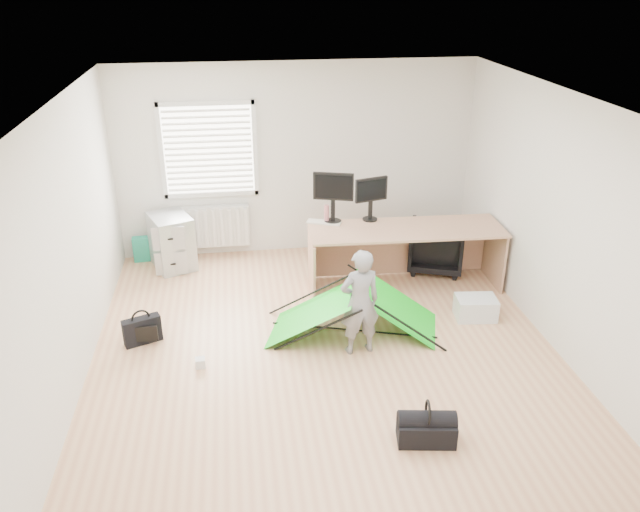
{
  "coord_description": "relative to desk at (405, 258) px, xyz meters",
  "views": [
    {
      "loc": [
        -0.87,
        -5.69,
        3.82
      ],
      "look_at": [
        0.0,
        0.4,
        0.95
      ],
      "focal_mm": 35.0,
      "sensor_mm": 36.0,
      "label": 1
    }
  ],
  "objects": [
    {
      "name": "radiator",
      "position": [
        -2.43,
        1.35,
        0.03
      ],
      "size": [
        1.0,
        0.12,
        0.6
      ],
      "primitive_type": "cube",
      "color": "silver",
      "rests_on": "back_wall"
    },
    {
      "name": "monitor_right",
      "position": [
        -0.4,
        0.34,
        0.63
      ],
      "size": [
        0.45,
        0.21,
        0.42
      ],
      "primitive_type": "cube",
      "rotation": [
        0.0,
        0.0,
        0.27
      ],
      "color": "black",
      "rests_on": "desk"
    },
    {
      "name": "office_chair",
      "position": [
        0.57,
        0.46,
        -0.08
      ],
      "size": [
        0.92,
        0.93,
        0.67
      ],
      "primitive_type": "imported",
      "rotation": [
        0.0,
        0.0,
        2.8
      ],
      "color": "black",
      "rests_on": "ground"
    },
    {
      "name": "person",
      "position": [
        -0.87,
        -1.39,
        0.19
      ],
      "size": [
        0.48,
        0.35,
        1.21
      ],
      "primitive_type": "imported",
      "rotation": [
        0.0,
        0.0,
        3.29
      ],
      "color": "gray",
      "rests_on": "ground"
    },
    {
      "name": "window",
      "position": [
        -2.43,
        1.39,
        1.13
      ],
      "size": [
        1.2,
        0.06,
        1.2
      ],
      "primitive_type": "cube",
      "color": "silver",
      "rests_on": "back_wall"
    },
    {
      "name": "desk",
      "position": [
        0.0,
        0.0,
        0.0
      ],
      "size": [
        2.47,
        0.87,
        0.83
      ],
      "primitive_type": "cube",
      "rotation": [
        0.0,
        0.0,
        -0.04
      ],
      "color": "tan",
      "rests_on": "ground"
    },
    {
      "name": "thermos",
      "position": [
        -0.96,
        0.36,
        0.53
      ],
      "size": [
        0.07,
        0.07,
        0.23
      ],
      "primitive_type": "cylinder",
      "rotation": [
        0.0,
        0.0,
        -0.1
      ],
      "color": "#B66667",
      "rests_on": "desk"
    },
    {
      "name": "duffel_bag",
      "position": [
        -0.56,
        -2.87,
        -0.31
      ],
      "size": [
        0.54,
        0.33,
        0.22
      ],
      "primitive_type": "cube",
      "rotation": [
        0.0,
        0.0,
        -0.15
      ],
      "color": "black",
      "rests_on": "ground"
    },
    {
      "name": "monitor_left",
      "position": [
        -0.89,
        0.33,
        0.66
      ],
      "size": [
        0.52,
        0.25,
        0.49
      ],
      "primitive_type": "cube",
      "rotation": [
        0.0,
        0.0,
        -0.29
      ],
      "color": "black",
      "rests_on": "desk"
    },
    {
      "name": "laptop_bag",
      "position": [
        -3.22,
        -0.88,
        -0.26
      ],
      "size": [
        0.43,
        0.27,
        0.31
      ],
      "primitive_type": "cube",
      "rotation": [
        0.0,
        0.0,
        0.39
      ],
      "color": "black",
      "rests_on": "ground"
    },
    {
      "name": "back_wall",
      "position": [
        -1.23,
        1.43,
        0.93
      ],
      "size": [
        5.0,
        0.02,
        2.7
      ],
      "primitive_type": "cube",
      "color": "silver",
      "rests_on": "ground"
    },
    {
      "name": "filing_cabinet",
      "position": [
        -3.01,
        1.06,
        -0.04
      ],
      "size": [
        0.69,
        0.78,
        0.75
      ],
      "primitive_type": "cube",
      "rotation": [
        0.0,
        0.0,
        0.39
      ],
      "color": "#ABAEB1",
      "rests_on": "ground"
    },
    {
      "name": "storage_crate",
      "position": [
        0.65,
        -0.88,
        -0.28
      ],
      "size": [
        0.5,
        0.38,
        0.26
      ],
      "primitive_type": "cube",
      "rotation": [
        0.0,
        0.0,
        -0.11
      ],
      "color": "silver",
      "rests_on": "ground"
    },
    {
      "name": "kite",
      "position": [
        -0.85,
        -0.99,
        -0.12
      ],
      "size": [
        2.07,
        1.38,
        0.59
      ],
      "primitive_type": null,
      "rotation": [
        0.0,
        0.0,
        -0.31
      ],
      "color": "#15DF1E",
      "rests_on": "ground"
    },
    {
      "name": "ground",
      "position": [
        -1.23,
        -1.32,
        -0.42
      ],
      "size": [
        5.5,
        5.5,
        0.0
      ],
      "primitive_type": "plane",
      "color": "tan",
      "rests_on": "ground"
    },
    {
      "name": "white_box",
      "position": [
        -2.57,
        -1.45,
        -0.37
      ],
      "size": [
        0.11,
        0.11,
        0.1
      ],
      "primitive_type": "cube",
      "rotation": [
        0.0,
        0.0,
        0.08
      ],
      "color": "silver",
      "rests_on": "ground"
    },
    {
      "name": "tote_bag",
      "position": [
        -3.44,
        1.32,
        -0.24
      ],
      "size": [
        0.31,
        0.16,
        0.35
      ],
      "primitive_type": "cube",
      "rotation": [
        0.0,
        0.0,
        0.09
      ],
      "color": "#22A27E",
      "rests_on": "ground"
    },
    {
      "name": "keyboard",
      "position": [
        -1.0,
        0.31,
        0.43
      ],
      "size": [
        0.46,
        0.29,
        0.02
      ],
      "primitive_type": "cube",
      "rotation": [
        0.0,
        0.0,
        -0.36
      ],
      "color": "beige",
      "rests_on": "desk"
    }
  ]
}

